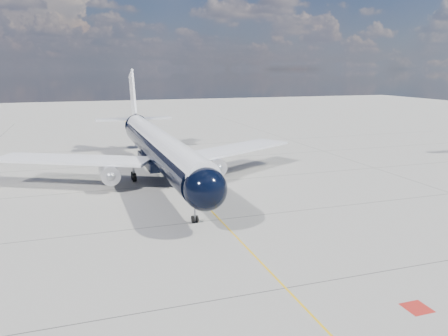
{
  "coord_description": "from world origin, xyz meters",
  "views": [
    {
      "loc": [
        -12.88,
        -29.99,
        14.89
      ],
      "look_at": [
        2.33,
        15.58,
        4.0
      ],
      "focal_mm": 35.0,
      "sensor_mm": 36.0,
      "label": 1
    }
  ],
  "objects": [
    {
      "name": "ground",
      "position": [
        0.0,
        30.0,
        0.0
      ],
      "size": [
        320.0,
        320.0,
        0.0
      ],
      "primitive_type": "plane",
      "color": "gray",
      "rests_on": "ground"
    },
    {
      "name": "taxiway_centerline",
      "position": [
        0.0,
        25.0,
        0.0
      ],
      "size": [
        0.16,
        160.0,
        0.01
      ],
      "primitive_type": "cube",
      "color": "#E2AA0B",
      "rests_on": "ground"
    },
    {
      "name": "red_marking",
      "position": [
        6.8,
        -10.0,
        0.0
      ],
      "size": [
        1.6,
        1.6,
        0.01
      ],
      "primitive_type": "cube",
      "color": "maroon",
      "rests_on": "ground"
    },
    {
      "name": "main_airliner",
      "position": [
        -2.88,
        28.74,
        4.64
      ],
      "size": [
        42.54,
        51.67,
        14.95
      ],
      "rotation": [
        0.0,
        0.0,
        0.01
      ],
      "color": "black",
      "rests_on": "ground"
    }
  ]
}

